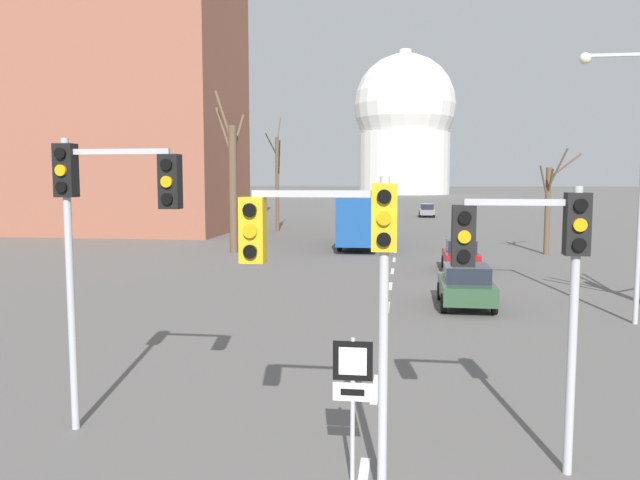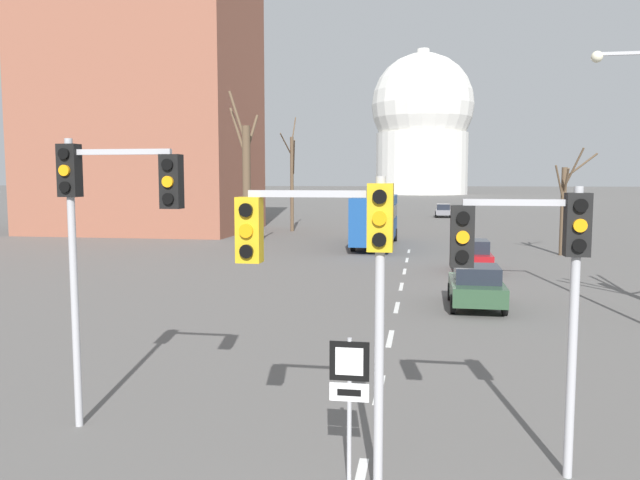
% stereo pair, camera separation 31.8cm
% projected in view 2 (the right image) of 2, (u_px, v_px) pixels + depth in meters
% --- Properties ---
extents(lane_stripe_1, '(0.16, 2.00, 0.01)m').
position_uv_depth(lane_stripe_1, '(379.00, 389.00, 13.87)').
color(lane_stripe_1, silver).
rests_on(lane_stripe_1, ground_plane).
extents(lane_stripe_2, '(0.16, 2.00, 0.01)m').
position_uv_depth(lane_stripe_2, '(390.00, 338.00, 18.28)').
color(lane_stripe_2, silver).
rests_on(lane_stripe_2, ground_plane).
extents(lane_stripe_3, '(0.16, 2.00, 0.01)m').
position_uv_depth(lane_stripe_3, '(397.00, 307.00, 22.70)').
color(lane_stripe_3, silver).
rests_on(lane_stripe_3, ground_plane).
extents(lane_stripe_4, '(0.16, 2.00, 0.01)m').
position_uv_depth(lane_stripe_4, '(401.00, 286.00, 27.12)').
color(lane_stripe_4, silver).
rests_on(lane_stripe_4, ground_plane).
extents(lane_stripe_5, '(0.16, 2.00, 0.01)m').
position_uv_depth(lane_stripe_5, '(405.00, 271.00, 31.53)').
color(lane_stripe_5, silver).
rests_on(lane_stripe_5, ground_plane).
extents(lane_stripe_6, '(0.16, 2.00, 0.01)m').
position_uv_depth(lane_stripe_6, '(407.00, 260.00, 35.95)').
color(lane_stripe_6, silver).
rests_on(lane_stripe_6, ground_plane).
extents(lane_stripe_7, '(0.16, 2.00, 0.01)m').
position_uv_depth(lane_stripe_7, '(409.00, 251.00, 40.37)').
color(lane_stripe_7, silver).
rests_on(lane_stripe_7, ground_plane).
extents(traffic_signal_centre_tall, '(2.27, 0.34, 4.70)m').
position_uv_depth(traffic_signal_centre_tall, '(333.00, 256.00, 8.93)').
color(traffic_signal_centre_tall, '#B2B2B7').
rests_on(traffic_signal_centre_tall, ground_plane).
extents(traffic_signal_near_right, '(2.06, 0.34, 4.56)m').
position_uv_depth(traffic_signal_near_right, '(534.00, 259.00, 9.55)').
color(traffic_signal_near_right, '#B2B2B7').
rests_on(traffic_signal_near_right, ground_plane).
extents(traffic_signal_near_left, '(2.32, 0.34, 5.40)m').
position_uv_depth(traffic_signal_near_left, '(105.00, 210.00, 11.31)').
color(traffic_signal_near_left, '#B2B2B7').
rests_on(traffic_signal_near_left, ground_plane).
extents(route_sign_post, '(0.60, 0.08, 2.30)m').
position_uv_depth(route_sign_post, '(349.00, 386.00, 9.38)').
color(route_sign_post, '#B2B2B7').
rests_on(route_sign_post, ground_plane).
extents(sedan_near_left, '(1.92, 3.88, 1.56)m').
position_uv_depth(sedan_near_left, '(476.00, 286.00, 22.58)').
color(sedan_near_left, '#2D4C33').
rests_on(sedan_near_left, ground_plane).
extents(sedan_near_right, '(1.88, 4.33, 1.62)m').
position_uv_depth(sedan_near_right, '(443.00, 210.00, 76.22)').
color(sedan_near_right, slate).
rests_on(sedan_near_right, ground_plane).
extents(sedan_mid_centre, '(1.73, 3.92, 1.62)m').
position_uv_depth(sedan_mid_centre, '(473.00, 256.00, 31.42)').
color(sedan_mid_centre, maroon).
rests_on(sedan_mid_centre, ground_plane).
extents(city_bus, '(2.66, 10.80, 3.48)m').
position_uv_depth(city_bus, '(376.00, 217.00, 43.08)').
color(city_bus, '#19478C').
rests_on(city_bus, ground_plane).
extents(bare_tree_left_near, '(1.64, 5.81, 10.31)m').
position_uv_depth(bare_tree_left_near, '(292.00, 179.00, 55.29)').
color(bare_tree_left_near, brown).
rests_on(bare_tree_left_near, ground_plane).
extents(bare_tree_left_far, '(2.20, 3.00, 10.31)m').
position_uv_depth(bare_tree_left_far, '(246.00, 180.00, 39.57)').
color(bare_tree_left_far, brown).
rests_on(bare_tree_left_far, ground_plane).
extents(bare_tree_right_far, '(2.59, 1.30, 6.52)m').
position_uv_depth(bare_tree_right_far, '(564.00, 205.00, 37.90)').
color(bare_tree_right_far, brown).
rests_on(bare_tree_right_far, ground_plane).
extents(capitol_dome, '(30.91, 30.91, 43.66)m').
position_uv_depth(capitol_dome, '(422.00, 124.00, 189.73)').
color(capitol_dome, silver).
rests_on(capitol_dome, ground_plane).
extents(apartment_block_left, '(18.00, 14.00, 29.68)m').
position_uv_depth(apartment_block_left, '(145.00, 63.00, 54.83)').
color(apartment_block_left, '#935642').
rests_on(apartment_block_left, ground_plane).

